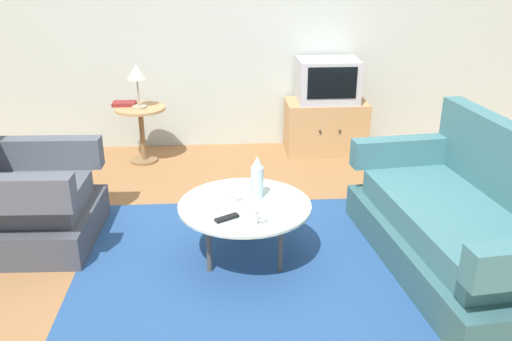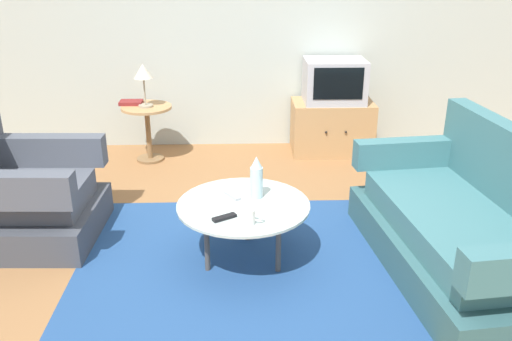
{
  "view_description": "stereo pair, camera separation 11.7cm",
  "coord_description": "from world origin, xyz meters",
  "px_view_note": "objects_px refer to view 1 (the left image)",
  "views": [
    {
      "loc": [
        -0.06,
        -3.14,
        1.96
      ],
      "look_at": [
        0.17,
        0.28,
        0.55
      ],
      "focal_mm": 37.77,
      "sensor_mm": 36.0,
      "label": 1
    },
    {
      "loc": [
        0.06,
        -3.15,
        1.96
      ],
      "look_at": [
        0.17,
        0.28,
        0.55
      ],
      "focal_mm": 37.77,
      "sensor_mm": 36.0,
      "label": 2
    }
  ],
  "objects_px": {
    "armchair": "(19,201)",
    "side_table": "(141,123)",
    "tv_remote_dark": "(227,218)",
    "book": "(124,104)",
    "television": "(328,80)",
    "vase": "(257,178)",
    "couch": "(465,225)",
    "tv_stand": "(325,126)",
    "tv_remote_silver": "(233,196)",
    "coffee_table": "(245,208)",
    "mug": "(253,217)",
    "table_lamp": "(137,75)"
  },
  "relations": [
    {
      "from": "armchair",
      "to": "vase",
      "type": "relative_size",
      "value": 3.27
    },
    {
      "from": "tv_remote_silver",
      "to": "side_table",
      "type": "bearing_deg",
      "value": 172.64
    },
    {
      "from": "television",
      "to": "coffee_table",
      "type": "bearing_deg",
      "value": -114.03
    },
    {
      "from": "side_table",
      "to": "book",
      "type": "xyz_separation_m",
      "value": [
        -0.16,
        0.08,
        0.17
      ]
    },
    {
      "from": "armchair",
      "to": "tv_remote_silver",
      "type": "relative_size",
      "value": 6.43
    },
    {
      "from": "tv_stand",
      "to": "side_table",
      "type": "bearing_deg",
      "value": -174.46
    },
    {
      "from": "coffee_table",
      "to": "book",
      "type": "bearing_deg",
      "value": 118.54
    },
    {
      "from": "armchair",
      "to": "vase",
      "type": "xyz_separation_m",
      "value": [
        1.68,
        -0.27,
        0.25
      ]
    },
    {
      "from": "side_table",
      "to": "tv_remote_dark",
      "type": "relative_size",
      "value": 3.55
    },
    {
      "from": "tv_remote_dark",
      "to": "tv_remote_silver",
      "type": "height_order",
      "value": "same"
    },
    {
      "from": "armchair",
      "to": "tv_remote_silver",
      "type": "distance_m",
      "value": 1.54
    },
    {
      "from": "vase",
      "to": "mug",
      "type": "xyz_separation_m",
      "value": [
        -0.05,
        -0.38,
        -0.09
      ]
    },
    {
      "from": "vase",
      "to": "tv_remote_silver",
      "type": "xyz_separation_m",
      "value": [
        -0.16,
        0.0,
        -0.13
      ]
    },
    {
      "from": "tv_remote_silver",
      "to": "tv_remote_dark",
      "type": "bearing_deg",
      "value": -41.17
    },
    {
      "from": "mug",
      "to": "tv_remote_dark",
      "type": "bearing_deg",
      "value": 156.2
    },
    {
      "from": "side_table",
      "to": "tv_remote_dark",
      "type": "height_order",
      "value": "side_table"
    },
    {
      "from": "table_lamp",
      "to": "book",
      "type": "xyz_separation_m",
      "value": [
        -0.16,
        0.1,
        -0.3
      ]
    },
    {
      "from": "table_lamp",
      "to": "tv_remote_silver",
      "type": "relative_size",
      "value": 2.79
    },
    {
      "from": "vase",
      "to": "armchair",
      "type": "bearing_deg",
      "value": 170.89
    },
    {
      "from": "tv_remote_dark",
      "to": "book",
      "type": "relative_size",
      "value": 0.71
    },
    {
      "from": "armchair",
      "to": "tv_remote_silver",
      "type": "bearing_deg",
      "value": 82.08
    },
    {
      "from": "armchair",
      "to": "television",
      "type": "bearing_deg",
      "value": 126.2
    },
    {
      "from": "armchair",
      "to": "side_table",
      "type": "height_order",
      "value": "armchair"
    },
    {
      "from": "couch",
      "to": "vase",
      "type": "distance_m",
      "value": 1.39
    },
    {
      "from": "television",
      "to": "book",
      "type": "height_order",
      "value": "television"
    },
    {
      "from": "television",
      "to": "mug",
      "type": "relative_size",
      "value": 4.86
    },
    {
      "from": "coffee_table",
      "to": "side_table",
      "type": "height_order",
      "value": "side_table"
    },
    {
      "from": "vase",
      "to": "tv_stand",
      "type": "bearing_deg",
      "value": 66.98
    },
    {
      "from": "coffee_table",
      "to": "television",
      "type": "relative_size",
      "value": 1.47
    },
    {
      "from": "couch",
      "to": "table_lamp",
      "type": "distance_m",
      "value": 3.17
    },
    {
      "from": "table_lamp",
      "to": "book",
      "type": "bearing_deg",
      "value": 147.4
    },
    {
      "from": "television",
      "to": "book",
      "type": "relative_size",
      "value": 2.72
    },
    {
      "from": "side_table",
      "to": "vase",
      "type": "distance_m",
      "value": 2.07
    },
    {
      "from": "armchair",
      "to": "television",
      "type": "xyz_separation_m",
      "value": [
        2.52,
        1.72,
        0.44
      ]
    },
    {
      "from": "tv_stand",
      "to": "mug",
      "type": "relative_size",
      "value": 6.63
    },
    {
      "from": "armchair",
      "to": "book",
      "type": "bearing_deg",
      "value": 164.46
    },
    {
      "from": "table_lamp",
      "to": "mug",
      "type": "height_order",
      "value": "table_lamp"
    },
    {
      "from": "armchair",
      "to": "mug",
      "type": "bearing_deg",
      "value": 70.12
    },
    {
      "from": "tv_stand",
      "to": "vase",
      "type": "height_order",
      "value": "vase"
    },
    {
      "from": "side_table",
      "to": "book",
      "type": "relative_size",
      "value": 2.53
    },
    {
      "from": "couch",
      "to": "armchair",
      "type": "bearing_deg",
      "value": 73.41
    },
    {
      "from": "side_table",
      "to": "table_lamp",
      "type": "bearing_deg",
      "value": -91.97
    },
    {
      "from": "tv_remote_dark",
      "to": "book",
      "type": "height_order",
      "value": "book"
    },
    {
      "from": "armchair",
      "to": "side_table",
      "type": "relative_size",
      "value": 1.71
    },
    {
      "from": "tv_remote_silver",
      "to": "book",
      "type": "relative_size",
      "value": 0.68
    },
    {
      "from": "television",
      "to": "vase",
      "type": "bearing_deg",
      "value": -113.0
    },
    {
      "from": "couch",
      "to": "tv_stand",
      "type": "bearing_deg",
      "value": 5.97
    },
    {
      "from": "vase",
      "to": "mug",
      "type": "height_order",
      "value": "vase"
    },
    {
      "from": "couch",
      "to": "television",
      "type": "bearing_deg",
      "value": 5.96
    },
    {
      "from": "coffee_table",
      "to": "mug",
      "type": "relative_size",
      "value": 7.13
    }
  ]
}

